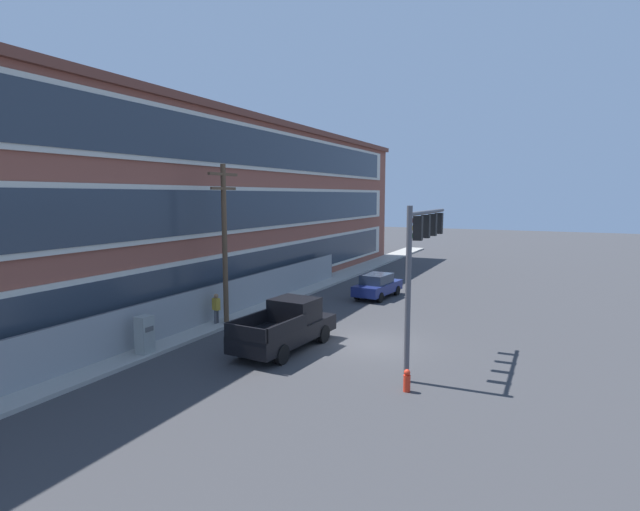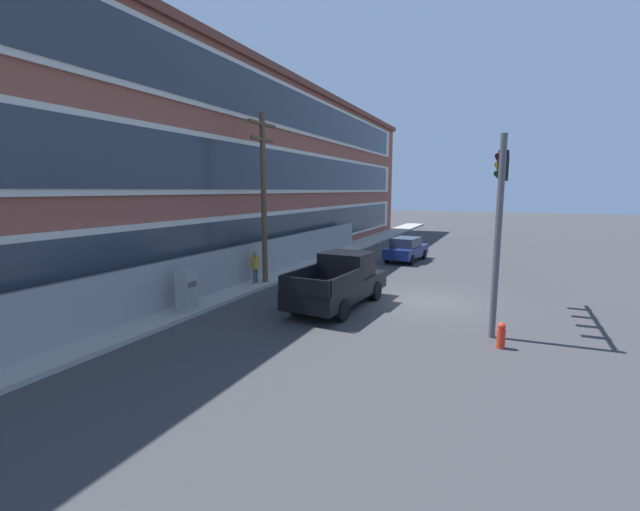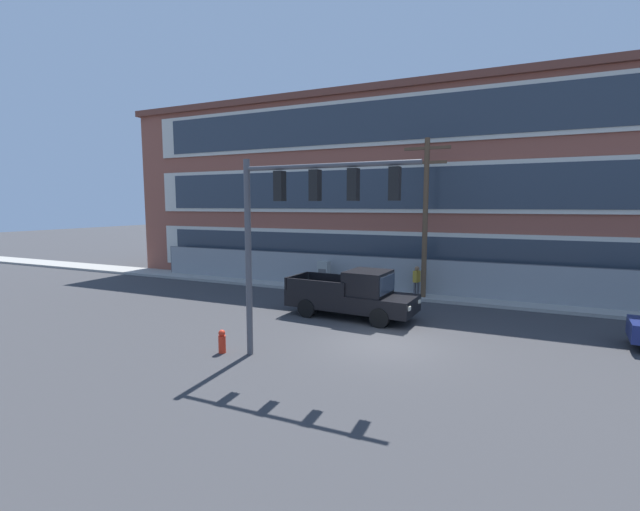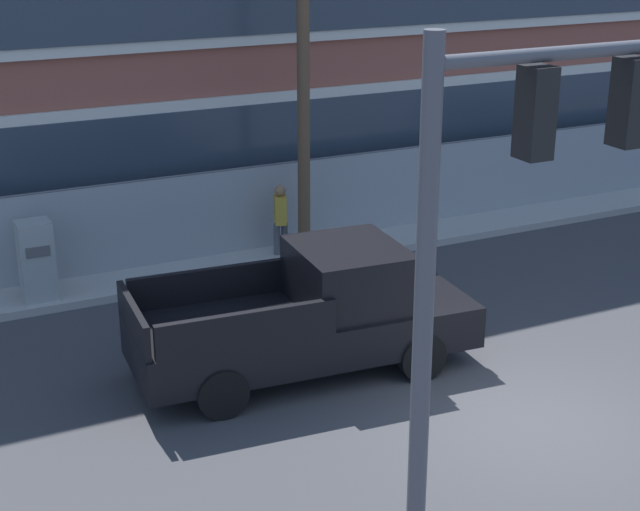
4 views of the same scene
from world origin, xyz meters
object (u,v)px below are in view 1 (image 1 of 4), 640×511
electrical_cabinet (145,336)px  fire_hydrant (407,381)px  sedan_navy (377,285)px  pickup_truck_black (287,326)px  utility_pole_near_corner (225,238)px  pedestrian_near_cabinet (216,307)px  traffic_signal_mast (422,247)px

electrical_cabinet → fire_hydrant: (1.04, -10.75, -0.48)m
fire_hydrant → sedan_navy: bearing=22.6°
pickup_truck_black → utility_pole_near_corner: (2.08, 4.71, 3.52)m
utility_pole_near_corner → electrical_cabinet: utility_pole_near_corner is taller
utility_pole_near_corner → pedestrian_near_cabinet: (-0.41, 0.31, -3.53)m
pedestrian_near_cabinet → fire_hydrant: (-4.12, -11.05, -0.59)m
sedan_navy → utility_pole_near_corner: (-9.90, 4.73, 3.70)m
traffic_signal_mast → utility_pole_near_corner: utility_pole_near_corner is taller
pickup_truck_black → utility_pole_near_corner: 6.24m
traffic_signal_mast → pedestrian_near_cabinet: bearing=82.8°
utility_pole_near_corner → fire_hydrant: (-4.54, -10.74, -4.12)m
fire_hydrant → traffic_signal_mast: bearing=5.8°
electrical_cabinet → fire_hydrant: bearing=-84.5°
pedestrian_near_cabinet → utility_pole_near_corner: bearing=-36.9°
traffic_signal_mast → utility_pole_near_corner: size_ratio=0.77×
traffic_signal_mast → electrical_cabinet: bearing=109.9°
sedan_navy → fire_hydrant: (-14.44, -6.01, -0.42)m
electrical_cabinet → traffic_signal_mast: bearing=-70.1°
traffic_signal_mast → fire_hydrant: (-2.76, -0.28, -4.30)m
utility_pole_near_corner → pedestrian_near_cabinet: 3.56m
pickup_truck_black → electrical_cabinet: 5.89m
utility_pole_near_corner → pickup_truck_black: bearing=-113.8°
traffic_signal_mast → utility_pole_near_corner: bearing=80.3°
traffic_signal_mast → pickup_truck_black: bearing=93.0°
pedestrian_near_cabinet → fire_hydrant: 11.81m
sedan_navy → utility_pole_near_corner: utility_pole_near_corner is taller
pickup_truck_black → fire_hydrant: (-2.46, -6.03, -0.59)m
sedan_navy → electrical_cabinet: bearing=163.0°
electrical_cabinet → pedestrian_near_cabinet: (5.17, 0.30, 0.12)m
traffic_signal_mast → pedestrian_near_cabinet: traffic_signal_mast is taller
sedan_navy → electrical_cabinet: electrical_cabinet is taller
pedestrian_near_cabinet → sedan_navy: bearing=-26.1°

